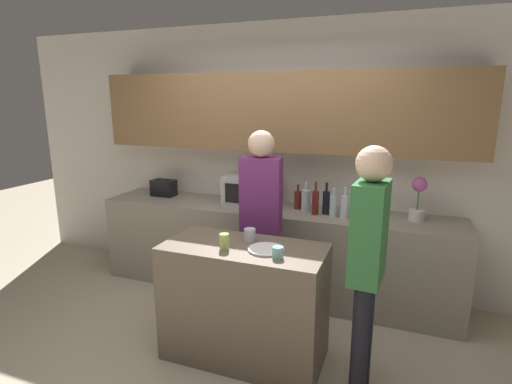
{
  "coord_description": "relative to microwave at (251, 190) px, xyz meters",
  "views": [
    {
      "loc": [
        1.21,
        -2.25,
        1.95
      ],
      "look_at": [
        0.15,
        0.54,
        1.25
      ],
      "focal_mm": 28.0,
      "sensor_mm": 36.0,
      "label": 1
    }
  ],
  "objects": [
    {
      "name": "bottle_2",
      "position": [
        0.69,
        -0.13,
        -0.03
      ],
      "size": [
        0.06,
        0.06,
        0.31
      ],
      "color": "maroon",
      "rests_on": "back_counter"
    },
    {
      "name": "microwave",
      "position": [
        0.0,
        0.0,
        0.0
      ],
      "size": [
        0.52,
        0.39,
        0.3
      ],
      "color": "#B7BABC",
      "rests_on": "back_counter"
    },
    {
      "name": "bottle_5",
      "position": [
        0.97,
        -0.15,
        -0.04
      ],
      "size": [
        0.07,
        0.07,
        0.29
      ],
      "color": "silver",
      "rests_on": "back_counter"
    },
    {
      "name": "bottle_1",
      "position": [
        0.58,
        -0.03,
        -0.04
      ],
      "size": [
        0.09,
        0.09,
        0.28
      ],
      "color": "silver",
      "rests_on": "back_counter"
    },
    {
      "name": "toaster",
      "position": [
        -1.05,
        0.0,
        -0.06
      ],
      "size": [
        0.26,
        0.16,
        0.18
      ],
      "color": "black",
      "rests_on": "back_counter"
    },
    {
      "name": "cup_0",
      "position": [
        0.69,
        -1.28,
        -0.1
      ],
      "size": [
        0.08,
        0.08,
        0.08
      ],
      "color": "#8BC7C3",
      "rests_on": "kitchen_island"
    },
    {
      "name": "back_counter",
      "position": [
        0.24,
        -0.06,
        -0.59
      ],
      "size": [
        3.6,
        0.62,
        0.89
      ],
      "color": "gray",
      "rests_on": "ground_plane"
    },
    {
      "name": "cup_1",
      "position": [
        0.4,
        -1.05,
        -0.09
      ],
      "size": [
        0.09,
        0.09,
        0.1
      ],
      "color": "silver",
      "rests_on": "kitchen_island"
    },
    {
      "name": "potted_plant",
      "position": [
        1.58,
        0.0,
        0.05
      ],
      "size": [
        0.14,
        0.14,
        0.39
      ],
      "color": "silver",
      "rests_on": "back_counter"
    },
    {
      "name": "bottle_3",
      "position": [
        0.78,
        -0.08,
        -0.03
      ],
      "size": [
        0.07,
        0.07,
        0.3
      ],
      "color": "black",
      "rests_on": "back_counter"
    },
    {
      "name": "back_wall",
      "position": [
        0.24,
        0.21,
        0.5
      ],
      "size": [
        6.4,
        0.4,
        2.7
      ],
      "color": "silver",
      "rests_on": "ground_plane"
    },
    {
      "name": "ground_plane",
      "position": [
        0.24,
        -1.45,
        -1.04
      ],
      "size": [
        14.0,
        14.0,
        0.0
      ],
      "primitive_type": "plane",
      "color": "#BCAD93"
    },
    {
      "name": "plate_on_island",
      "position": [
        0.58,
        -1.19,
        -0.13
      ],
      "size": [
        0.26,
        0.26,
        0.01
      ],
      "color": "white",
      "rests_on": "kitchen_island"
    },
    {
      "name": "cup_2",
      "position": [
        0.29,
        -1.27,
        -0.08
      ],
      "size": [
        0.07,
        0.07,
        0.12
      ],
      "color": "#AAC964",
      "rests_on": "kitchen_island"
    },
    {
      "name": "bottle_0",
      "position": [
        0.49,
        0.01,
        -0.06
      ],
      "size": [
        0.07,
        0.07,
        0.25
      ],
      "color": "maroon",
      "rests_on": "back_counter"
    },
    {
      "name": "kitchen_island",
      "position": [
        0.39,
        -1.16,
        -0.59
      ],
      "size": [
        1.2,
        0.57,
        0.9
      ],
      "color": "brown",
      "rests_on": "ground_plane"
    },
    {
      "name": "bottle_4",
      "position": [
        0.86,
        -0.14,
        -0.04
      ],
      "size": [
        0.06,
        0.06,
        0.27
      ],
      "color": "silver",
      "rests_on": "back_counter"
    },
    {
      "name": "person_center",
      "position": [
        0.33,
        -0.61,
        -0.02
      ],
      "size": [
        0.36,
        0.23,
        1.7
      ],
      "rotation": [
        0.0,
        0.0,
        -3.02
      ],
      "color": "black",
      "rests_on": "ground_plane"
    },
    {
      "name": "person_left",
      "position": [
        1.27,
        -1.23,
        -0.04
      ],
      "size": [
        0.22,
        0.35,
        1.68
      ],
      "rotation": [
        0.0,
        0.0,
        1.49
      ],
      "color": "black",
      "rests_on": "ground_plane"
    }
  ]
}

